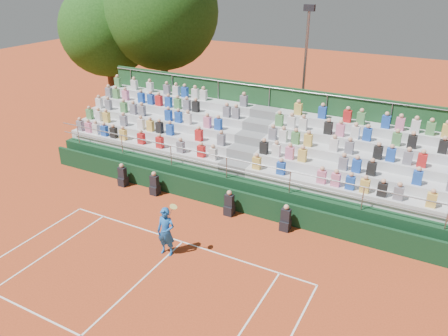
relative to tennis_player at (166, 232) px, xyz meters
The scene contains 8 objects.
ground 1.33m from the tennis_player, 84.00° to the left, with size 90.00×90.00×0.00m, color #AF411D.
courtside_wall 4.13m from the tennis_player, 88.68° to the left, with size 20.00×0.15×1.00m, color black.
line_officials 3.84m from the tennis_player, 106.45° to the left, with size 8.94×0.40×1.19m.
grandstand 7.33m from the tennis_player, 89.29° to the left, with size 20.00×5.20×4.40m.
tennis_player is the anchor object (origin of this frame).
tree_west 18.99m from the tennis_player, 136.94° to the left, with size 6.27×6.27×9.07m.
tree_east 17.75m from the tennis_player, 124.88° to the left, with size 7.52×7.52×10.95m.
floodlight_mast 13.66m from the tennis_player, 87.12° to the left, with size 0.60×0.25×8.05m.
Camera 1 is at (8.25, -11.95, 9.96)m, focal length 35.00 mm.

